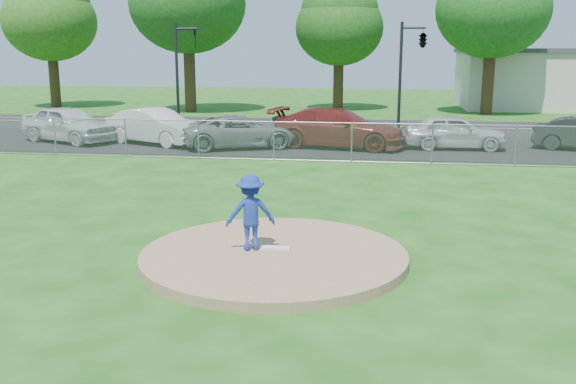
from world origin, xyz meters
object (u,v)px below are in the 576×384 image
(traffic_signal_left, at_px, (181,66))
(parked_car_pearl, at_px, (455,132))
(pitcher, at_px, (250,213))
(parked_car_darkred, at_px, (338,128))
(tree_far_left, at_px, (49,9))
(parked_car_gray, at_px, (241,132))
(traffic_cone, at_px, (191,135))
(commercial_building, at_px, (573,78))
(parked_car_silver, at_px, (68,124))
(parked_car_white, at_px, (156,126))
(tree_center, at_px, (339,16))
(traffic_signal_center, at_px, (421,42))

(traffic_signal_left, xyz_separation_m, parked_car_pearl, (14.00, -6.02, -2.62))
(pitcher, xyz_separation_m, parked_car_darkred, (0.72, 15.59, -0.11))
(tree_far_left, xyz_separation_m, parked_car_gray, (18.05, -17.99, -6.35))
(traffic_cone, height_order, parked_car_pearl, parked_car_pearl)
(commercial_building, distance_m, parked_car_pearl, 24.55)
(traffic_signal_left, bearing_deg, pitcher, -69.32)
(tree_far_left, distance_m, parked_car_silver, 20.89)
(parked_car_white, bearing_deg, tree_center, 3.81)
(traffic_signal_left, relative_size, parked_car_gray, 1.11)
(tree_far_left, relative_size, traffic_signal_left, 1.92)
(parked_car_white, distance_m, parked_car_darkred, 8.24)
(pitcher, height_order, parked_car_darkred, pitcher)
(tree_center, distance_m, traffic_signal_left, 14.63)
(pitcher, height_order, parked_car_pearl, pitcher)
(parked_car_darkred, bearing_deg, pitcher, -172.05)
(traffic_signal_left, bearing_deg, parked_car_silver, -118.59)
(traffic_signal_center, bearing_deg, parked_car_white, -151.64)
(parked_car_darkred, distance_m, parked_car_pearl, 5.02)
(commercial_building, bearing_deg, parked_car_pearl, -116.05)
(traffic_signal_left, xyz_separation_m, parked_car_white, (0.76, -6.46, -2.55))
(pitcher, bearing_deg, traffic_signal_center, -120.22)
(tree_far_left, relative_size, tree_center, 1.09)
(traffic_signal_center, relative_size, parked_car_gray, 1.11)
(parked_car_gray, bearing_deg, tree_far_left, 22.74)
(commercial_building, relative_size, traffic_cone, 21.14)
(tree_far_left, bearing_deg, parked_car_silver, -60.72)
(tree_center, xyz_separation_m, parked_car_white, (-7.01, -18.46, -5.66))
(traffic_signal_left, bearing_deg, parked_car_pearl, -23.27)
(parked_car_silver, bearing_deg, tree_center, -7.28)
(commercial_building, height_order, tree_center, tree_center)
(tree_far_left, bearing_deg, traffic_signal_left, -39.73)
(tree_center, height_order, parked_car_silver, tree_center)
(traffic_signal_left, relative_size, traffic_signal_center, 1.00)
(commercial_building, height_order, parked_car_silver, commercial_building)
(parked_car_silver, height_order, parked_car_gray, parked_car_silver)
(tree_far_left, bearing_deg, parked_car_pearl, -32.00)
(traffic_signal_left, xyz_separation_m, parked_car_darkred, (8.99, -6.32, -2.50))
(tree_center, bearing_deg, traffic_signal_left, -122.90)
(tree_far_left, xyz_separation_m, traffic_signal_center, (25.97, -11.00, -2.45))
(parked_car_gray, distance_m, parked_car_pearl, 9.24)
(commercial_building, height_order, traffic_signal_left, traffic_signal_left)
(pitcher, relative_size, parked_car_white, 0.32)
(tree_center, relative_size, traffic_signal_left, 1.76)
(tree_far_left, relative_size, traffic_signal_center, 1.92)
(tree_far_left, xyz_separation_m, traffic_signal_left, (13.24, -11.00, -3.70))
(parked_car_silver, distance_m, parked_car_pearl, 17.49)
(traffic_signal_left, distance_m, traffic_signal_center, 12.79)
(traffic_signal_left, distance_m, parked_car_white, 6.99)
(traffic_cone, bearing_deg, tree_center, 73.36)
(parked_car_pearl, bearing_deg, parked_car_gray, 94.96)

